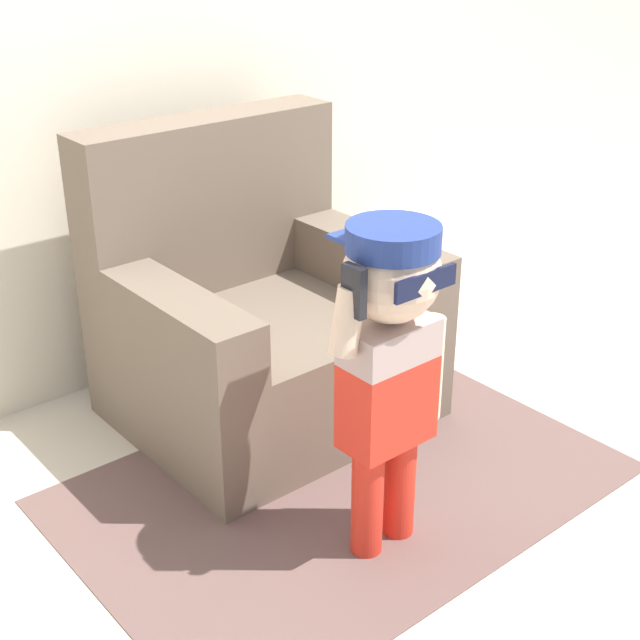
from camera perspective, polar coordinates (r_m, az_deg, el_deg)
ground_plane at (r=3.28m, az=-3.35°, el=-5.72°), size 10.00×10.00×0.00m
wall_back at (r=3.33m, az=-10.42°, el=18.24°), size 10.00×0.05×2.60m
armchair at (r=3.14m, az=-4.08°, el=0.04°), size 0.98×0.86×1.02m
person_child at (r=2.33m, az=4.50°, el=-1.43°), size 0.40×0.30×0.97m
side_table at (r=3.74m, az=5.85°, el=3.64°), size 0.38×0.38×0.52m
rug at (r=2.89m, az=1.40°, el=-10.40°), size 1.68×1.16×0.01m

